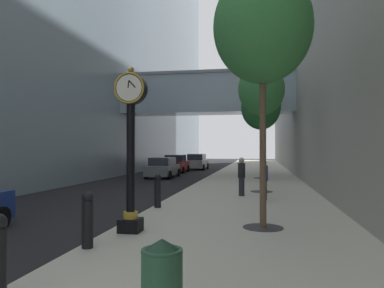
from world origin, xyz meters
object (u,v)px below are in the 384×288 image
object	(u,v)px
street_tree_mid_near	(261,90)
pedestrian_by_clock	(264,179)
pedestrian_walking	(242,175)
car_grey_mid	(163,168)
street_tree_near	(263,28)
street_tree_mid_far	(261,107)
street_clock	(131,141)
car_silver_far	(197,162)
bollard_second	(88,218)
car_red_near	(176,164)
trash_bin	(162,280)
bollard_fourth	(158,190)

from	to	relation	value
street_tree_mid_near	pedestrian_by_clock	bearing A→B (deg)	-88.53
pedestrian_walking	car_grey_mid	bearing A→B (deg)	120.39
street_tree_near	street_tree_mid_far	world-z (taller)	street_tree_near
street_clock	car_silver_far	bearing A→B (deg)	96.31
street_clock	bollard_second	bearing A→B (deg)	-103.03
street_tree_near	car_grey_mid	bearing A→B (deg)	112.55
street_clock	car_grey_mid	size ratio (longest dim) A/B	0.95
street_clock	car_silver_far	xyz separation A→B (m)	(-3.47, 31.40, -1.68)
street_tree_mid_far	pedestrian_by_clock	xyz separation A→B (m)	(0.08, -11.80, -4.28)
street_tree_mid_near	car_red_near	distance (m)	18.57
street_tree_near	trash_bin	xyz separation A→B (m)	(-1.29, -5.96, -4.97)
street_tree_near	car_silver_far	distance (m)	31.41
car_red_near	trash_bin	bearing A→B (deg)	-77.68
bollard_second	car_silver_far	size ratio (longest dim) A/B	0.30
street_clock	pedestrian_by_clock	bearing A→B (deg)	62.75
street_tree_near	bollard_fourth	bearing A→B (deg)	142.35
street_tree_near	trash_bin	world-z (taller)	street_tree_near
street_tree_near	trash_bin	distance (m)	7.87
bollard_second	street_tree_near	distance (m)	6.78
trash_bin	bollard_second	bearing A→B (deg)	128.59
pedestrian_walking	pedestrian_by_clock	world-z (taller)	pedestrian_walking
street_tree_near	street_tree_mid_far	size ratio (longest dim) A/B	1.04
street_tree_mid_near	car_silver_far	xyz separation A→B (m)	(-6.88, 21.55, -4.45)
pedestrian_by_clock	car_red_near	xyz separation A→B (m)	(-8.10, 19.22, -0.22)
bollard_second	pedestrian_by_clock	size ratio (longest dim) A/B	0.73
bollard_fourth	trash_bin	distance (m)	9.23
car_red_near	street_clock	bearing A→B (deg)	-79.94
street_tree_mid_far	street_clock	bearing A→B (deg)	-100.40
bollard_second	pedestrian_walking	bearing A→B (deg)	73.44
street_tree_mid_far	car_silver_far	bearing A→B (deg)	118.21
bollard_fourth	pedestrian_walking	world-z (taller)	pedestrian_walking
car_silver_far	trash_bin	bearing A→B (deg)	-81.23
bollard_second	pedestrian_walking	distance (m)	10.14
bollard_second	bollard_fourth	distance (m)	5.75
street_clock	car_silver_far	world-z (taller)	street_clock
car_grey_mid	car_silver_far	xyz separation A→B (m)	(0.73, 11.96, 0.04)
street_tree_mid_near	pedestrian_walking	xyz separation A→B (m)	(-0.91, -1.82, -4.20)
bollard_fourth	car_grey_mid	distance (m)	15.84
bollard_fourth	trash_bin	size ratio (longest dim) A/B	1.18
street_clock	street_tree_near	xyz separation A→B (m)	(3.41, 1.14, 3.14)
car_silver_far	car_red_near	bearing A→B (deg)	-101.95
bollard_second	trash_bin	size ratio (longest dim) A/B	1.18
car_silver_far	street_tree_mid_near	bearing A→B (deg)	-72.29
street_tree_mid_near	car_grey_mid	distance (m)	13.04
street_clock	bollard_fourth	bearing A→B (deg)	95.46
street_tree_mid_near	pedestrian_by_clock	size ratio (longest dim) A/B	3.82
trash_bin	pedestrian_walking	xyz separation A→B (m)	(0.38, 12.85, 0.40)
pedestrian_by_clock	car_red_near	bearing A→B (deg)	112.85
street_tree_mid_far	street_tree_near	bearing A→B (deg)	-90.00
car_grey_mid	car_silver_far	distance (m)	11.98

